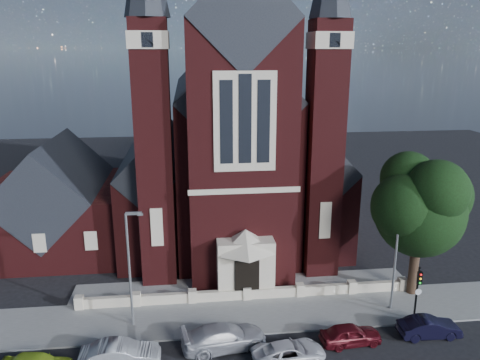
# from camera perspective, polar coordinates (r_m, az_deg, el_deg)

# --- Properties ---
(ground) EXTENTS (120.00, 120.00, 0.00)m
(ground) POSITION_cam_1_polar(r_m,az_deg,el_deg) (43.24, -0.60, -8.76)
(ground) COLOR black
(ground) RESTS_ON ground
(pavement_strip) EXTENTS (60.00, 5.00, 0.12)m
(pavement_strip) POSITION_cam_1_polar(r_m,az_deg,el_deg) (34.03, 1.28, -16.07)
(pavement_strip) COLOR slate
(pavement_strip) RESTS_ON ground
(forecourt_paving) EXTENTS (26.00, 3.00, 0.14)m
(forecourt_paving) POSITION_cam_1_polar(r_m,az_deg,el_deg) (37.46, 0.44, -12.87)
(forecourt_paving) COLOR slate
(forecourt_paving) RESTS_ON ground
(forecourt_wall) EXTENTS (24.00, 0.40, 0.90)m
(forecourt_wall) POSITION_cam_1_polar(r_m,az_deg,el_deg) (35.73, 0.84, -14.39)
(forecourt_wall) COLOR beige
(forecourt_wall) RESTS_ON ground
(church) EXTENTS (20.01, 34.90, 29.20)m
(church) POSITION_cam_1_polar(r_m,az_deg,el_deg) (48.24, -1.60, 4.09)
(church) COLOR #481314
(church) RESTS_ON ground
(parish_hall) EXTENTS (12.00, 12.20, 10.24)m
(parish_hall) POSITION_cam_1_polar(r_m,az_deg,el_deg) (45.98, -21.31, -3.00)
(parish_hall) COLOR #481314
(parish_hall) RESTS_ON ground
(street_tree) EXTENTS (6.40, 6.60, 10.70)m
(street_tree) POSITION_cam_1_polar(r_m,az_deg,el_deg) (35.86, 21.48, -3.22)
(street_tree) COLOR black
(street_tree) RESTS_ON ground
(street_lamp_left) EXTENTS (1.16, 0.22, 8.09)m
(street_lamp_left) POSITION_cam_1_polar(r_m,az_deg,el_deg) (31.39, -13.22, -9.86)
(street_lamp_left) COLOR gray
(street_lamp_left) RESTS_ON ground
(street_lamp_right) EXTENTS (1.16, 0.22, 8.09)m
(street_lamp_right) POSITION_cam_1_polar(r_m,az_deg,el_deg) (34.17, 18.64, -8.12)
(street_lamp_right) COLOR gray
(street_lamp_right) RESTS_ON ground
(traffic_signal) EXTENTS (0.28, 0.42, 4.00)m
(traffic_signal) POSITION_cam_1_polar(r_m,az_deg,el_deg) (34.15, 20.87, -12.11)
(traffic_signal) COLOR black
(traffic_signal) RESTS_ON ground
(car_silver_a) EXTENTS (4.68, 1.76, 1.53)m
(car_silver_a) POSITION_cam_1_polar(r_m,az_deg,el_deg) (29.85, -14.40, -19.96)
(car_silver_a) COLOR gray
(car_silver_a) RESTS_ON ground
(car_silver_b) EXTENTS (5.56, 3.02, 1.53)m
(car_silver_b) POSITION_cam_1_polar(r_m,az_deg,el_deg) (30.47, -1.93, -18.59)
(car_silver_b) COLOR #A5A6AC
(car_silver_b) RESTS_ON ground
(car_white_suv) EXTENTS (4.64, 2.63, 1.22)m
(car_white_suv) POSITION_cam_1_polar(r_m,az_deg,el_deg) (29.61, 6.00, -20.19)
(car_white_suv) COLOR white
(car_white_suv) RESTS_ON ground
(car_dark_red) EXTENTS (3.96, 1.85, 1.31)m
(car_dark_red) POSITION_cam_1_polar(r_m,az_deg,el_deg) (31.64, 13.33, -17.85)
(car_dark_red) COLOR #500D15
(car_dark_red) RESTS_ON ground
(car_navy) EXTENTS (3.99, 1.46, 1.31)m
(car_navy) POSITION_cam_1_polar(r_m,az_deg,el_deg) (33.78, 22.07, -16.32)
(car_navy) COLOR black
(car_navy) RESTS_ON ground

